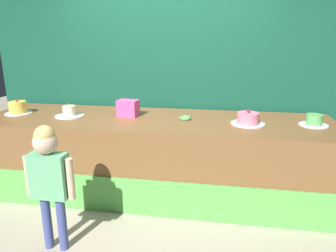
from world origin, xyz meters
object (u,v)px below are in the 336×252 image
object	(u,v)px
pink_box	(128,108)
donut	(185,118)
cake_center_right	(248,119)
cake_far_left	(18,108)
child_figure	(49,172)
cake_far_right	(314,121)
cake_center_left	(69,112)

from	to	relation	value
pink_box	donut	world-z (taller)	pink_box
pink_box	cake_center_right	size ratio (longest dim) A/B	0.64
pink_box	cake_center_right	bearing A→B (deg)	-5.56
donut	cake_center_right	world-z (taller)	cake_center_right
cake_far_left	cake_center_right	bearing A→B (deg)	-0.71
child_figure	cake_center_right	bearing A→B (deg)	34.65
donut	cake_far_right	size ratio (longest dim) A/B	0.44
donut	child_figure	bearing A→B (deg)	-128.53
pink_box	cake_center_right	distance (m)	1.35
cake_center_right	cake_far_right	bearing A→B (deg)	5.51
pink_box	cake_far_right	distance (m)	2.02
pink_box	cake_center_right	world-z (taller)	pink_box
pink_box	cake_center_left	xyz separation A→B (m)	(-0.67, -0.12, -0.05)
pink_box	cake_far_left	bearing A→B (deg)	-175.85
pink_box	donut	size ratio (longest dim) A/B	1.78
child_figure	pink_box	world-z (taller)	child_figure
donut	cake_center_left	distance (m)	1.35
cake_center_left	cake_far_right	bearing A→B (deg)	1.17
donut	cake_center_left	size ratio (longest dim) A/B	0.39
cake_far_left	cake_center_left	distance (m)	0.67
child_figure	cake_far_right	distance (m)	2.61
pink_box	cake_center_right	xyz separation A→B (m)	(1.34, -0.13, -0.04)
child_figure	pink_box	size ratio (longest dim) A/B	4.83
donut	cake_far_right	bearing A→B (deg)	-0.69
child_figure	cake_center_left	bearing A→B (deg)	108.34
child_figure	donut	bearing A→B (deg)	51.47
cake_far_left	cake_center_right	xyz separation A→B (m)	(2.69, -0.03, -0.01)
pink_box	cake_center_left	bearing A→B (deg)	-169.79
cake_far_left	cake_far_right	world-z (taller)	cake_far_left
cake_far_right	donut	bearing A→B (deg)	179.31
cake_center_left	donut	bearing A→B (deg)	3.03
cake_center_right	donut	bearing A→B (deg)	173.12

